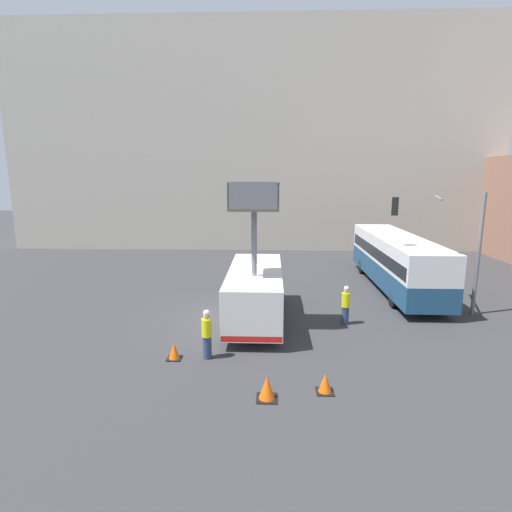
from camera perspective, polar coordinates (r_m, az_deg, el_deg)
The scene contains 10 objects.
ground_plane at distance 19.02m, azimuth -3.37°, elevation -9.09°, with size 120.00×120.00×0.00m, color #333335.
building_backdrop_far at distance 41.03m, azimuth -0.33°, elevation 15.94°, with size 44.00×10.00×19.89m.
utility_truck at distance 18.51m, azimuth -0.12°, elevation -4.70°, with size 2.40×7.23×6.39m.
city_bus at distance 25.19m, azimuth 19.31°, elevation -0.28°, with size 2.53×11.93×3.16m.
traffic_light_pole at distance 21.34m, azimuth 25.64°, elevation 3.27°, with size 3.99×3.73×5.91m.
road_worker_near_truck at distance 15.00m, azimuth -7.02°, elevation -11.01°, with size 0.38×0.38×1.88m.
road_worker_directing at distance 18.63m, azimuth 12.69°, elevation -6.87°, with size 0.38×0.38×1.80m.
traffic_cone_near_truck at distance 15.41m, azimuth -11.62°, elevation -13.22°, with size 0.53×0.53×0.61m.
traffic_cone_mid_road at distance 13.20m, azimuth 9.85°, elevation -17.51°, with size 0.55×0.55×0.62m.
traffic_cone_far_side at distance 12.67m, azimuth 1.57°, elevation -18.37°, with size 0.64×0.64×0.73m.
Camera 1 is at (1.78, -17.74, 6.61)m, focal length 28.00 mm.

